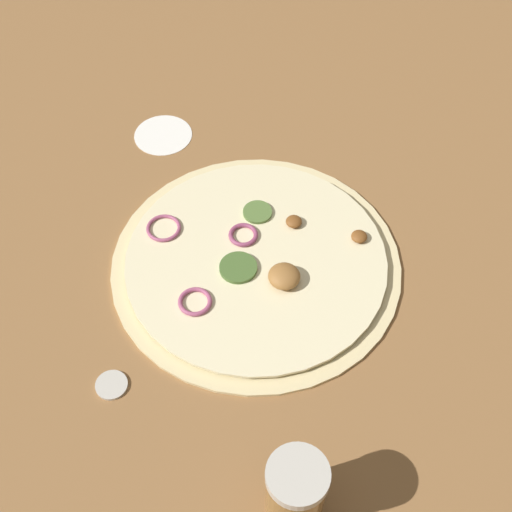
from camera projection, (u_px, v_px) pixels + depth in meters
The scene contains 5 objects.
ground_plane at pixel (256, 265), 0.89m from camera, with size 3.00×3.00×0.00m, color olive.
pizza at pixel (256, 262), 0.88m from camera, with size 0.36×0.36×0.03m.
spice_jar at pixel (296, 491), 0.67m from camera, with size 0.06×0.06×0.10m.
loose_cap at pixel (111, 384), 0.79m from camera, with size 0.04×0.04×0.01m.
flour_patch at pixel (163, 135), 1.03m from camera, with size 0.08×0.08×0.00m.
Camera 1 is at (-0.23, 0.47, 0.72)m, focal length 50.00 mm.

